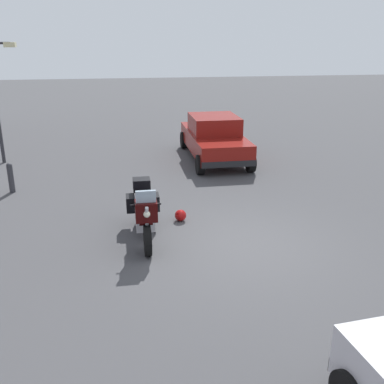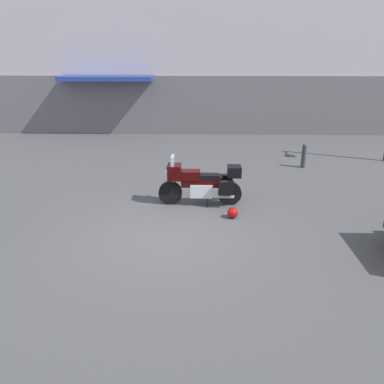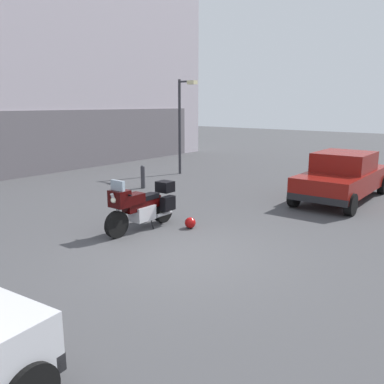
% 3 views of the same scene
% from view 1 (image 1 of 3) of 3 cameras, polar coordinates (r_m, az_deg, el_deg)
% --- Properties ---
extents(ground_plane, '(80.00, 80.00, 0.00)m').
position_cam_1_polar(ground_plane, '(9.64, 6.14, -6.86)').
color(ground_plane, '#424244').
extents(motorcycle, '(2.26, 0.76, 1.36)m').
position_cam_1_polar(motorcycle, '(9.79, -6.10, -2.45)').
color(motorcycle, black).
rests_on(motorcycle, ground).
extents(helmet, '(0.28, 0.28, 0.28)m').
position_cam_1_polar(helmet, '(10.77, -1.48, -3.01)').
color(helmet, '#990C0C').
rests_on(helmet, ground).
extents(car_sedan_far, '(4.59, 1.92, 1.56)m').
position_cam_1_polar(car_sedan_far, '(16.10, 2.85, 6.97)').
color(car_sedan_far, maroon).
rests_on(car_sedan_far, ground).
extents(bollard_curbside, '(0.16, 0.16, 0.87)m').
position_cam_1_polar(bollard_curbside, '(13.64, -22.17, 1.82)').
color(bollard_curbside, '#333338').
rests_on(bollard_curbside, ground).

